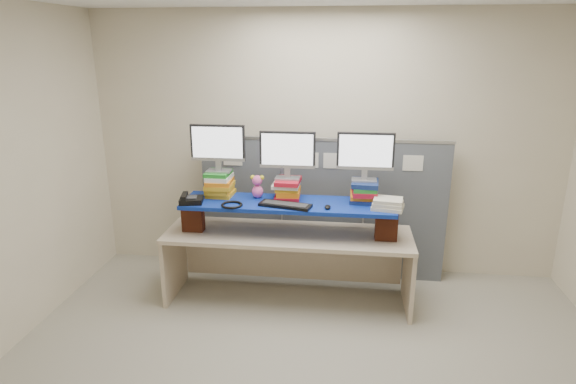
# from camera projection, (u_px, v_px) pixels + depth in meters

# --- Properties ---
(room) EXTENTS (5.00, 4.00, 2.80)m
(room) POSITION_uv_depth(u_px,v_px,m) (310.00, 206.00, 3.24)
(room) COLOR beige
(room) RESTS_ON ground
(cubicle_partition) EXTENTS (2.60, 0.06, 1.53)m
(cubicle_partition) POSITION_uv_depth(u_px,v_px,m) (322.00, 208.00, 5.11)
(cubicle_partition) COLOR #4D525A
(cubicle_partition) RESTS_ON ground
(desk) EXTENTS (2.35, 0.69, 0.72)m
(desk) POSITION_uv_depth(u_px,v_px,m) (288.00, 247.00, 4.64)
(desk) COLOR beige
(desk) RESTS_ON ground
(brick_pier_left) EXTENTS (0.20, 0.11, 0.27)m
(brick_pier_left) POSITION_uv_depth(u_px,v_px,m) (193.00, 217.00, 4.62)
(brick_pier_left) COLOR maroon
(brick_pier_left) RESTS_ON desk
(brick_pier_right) EXTENTS (0.20, 0.11, 0.27)m
(brick_pier_right) POSITION_uv_depth(u_px,v_px,m) (386.00, 226.00, 4.40)
(brick_pier_right) COLOR maroon
(brick_pier_right) RESTS_ON desk
(blue_board) EXTENTS (1.99, 0.50, 0.04)m
(blue_board) POSITION_uv_depth(u_px,v_px,m) (288.00, 204.00, 4.51)
(blue_board) COLOR navy
(blue_board) RESTS_ON brick_pier_left
(book_stack_left) EXTENTS (0.26, 0.31, 0.24)m
(book_stack_left) POSITION_uv_depth(u_px,v_px,m) (220.00, 184.00, 4.67)
(book_stack_left) COLOR gold
(book_stack_left) RESTS_ON blue_board
(book_stack_center) EXTENTS (0.26, 0.32, 0.19)m
(book_stack_center) POSITION_uv_depth(u_px,v_px,m) (288.00, 188.00, 4.59)
(book_stack_center) COLOR #B21427
(book_stack_center) RESTS_ON blue_board
(book_stack_right) EXTENTS (0.27, 0.31, 0.20)m
(book_stack_right) POSITION_uv_depth(u_px,v_px,m) (364.00, 191.00, 4.50)
(book_stack_right) COLOR navy
(book_stack_right) RESTS_ON blue_board
(monitor_left) EXTENTS (0.52, 0.15, 0.45)m
(monitor_left) POSITION_uv_depth(u_px,v_px,m) (218.00, 145.00, 4.55)
(monitor_left) COLOR #A1A1A6
(monitor_left) RESTS_ON book_stack_left
(monitor_center) EXTENTS (0.52, 0.15, 0.45)m
(monitor_center) POSITION_uv_depth(u_px,v_px,m) (287.00, 152.00, 4.49)
(monitor_center) COLOR #A1A1A6
(monitor_center) RESTS_ON book_stack_center
(monitor_right) EXTENTS (0.52, 0.15, 0.45)m
(monitor_right) POSITION_uv_depth(u_px,v_px,m) (365.00, 154.00, 4.40)
(monitor_right) COLOR #A1A1A6
(monitor_right) RESTS_ON book_stack_right
(keyboard) EXTENTS (0.50, 0.26, 0.03)m
(keyboard) POSITION_uv_depth(u_px,v_px,m) (285.00, 205.00, 4.38)
(keyboard) COLOR black
(keyboard) RESTS_ON blue_board
(mouse) EXTENTS (0.07, 0.11, 0.03)m
(mouse) POSITION_uv_depth(u_px,v_px,m) (328.00, 207.00, 4.33)
(mouse) COLOR black
(mouse) RESTS_ON blue_board
(desk_phone) EXTENTS (0.24, 0.22, 0.09)m
(desk_phone) POSITION_uv_depth(u_px,v_px,m) (190.00, 200.00, 4.48)
(desk_phone) COLOR black
(desk_phone) RESTS_ON blue_board
(headset) EXTENTS (0.25, 0.25, 0.02)m
(headset) POSITION_uv_depth(u_px,v_px,m) (232.00, 205.00, 4.40)
(headset) COLOR black
(headset) RESTS_ON blue_board
(plush_toy) EXTENTS (0.13, 0.10, 0.23)m
(plush_toy) POSITION_uv_depth(u_px,v_px,m) (257.00, 186.00, 4.60)
(plush_toy) COLOR #FF61B7
(plush_toy) RESTS_ON blue_board
(binder_stack) EXTENTS (0.31, 0.26, 0.10)m
(binder_stack) POSITION_uv_depth(u_px,v_px,m) (388.00, 204.00, 4.31)
(binder_stack) COLOR beige
(binder_stack) RESTS_ON blue_board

